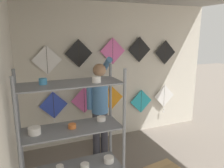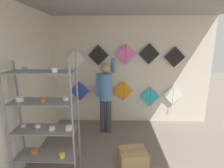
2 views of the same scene
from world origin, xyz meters
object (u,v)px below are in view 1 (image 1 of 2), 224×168
at_px(kite_5, 47,60).
at_px(kite_6, 79,53).
at_px(kite_4, 164,97).
at_px(kite_8, 139,50).
at_px(kite_0, 54,107).
at_px(kite_9, 165,52).
at_px(shopkeeper, 100,102).
at_px(kite_1, 84,100).
at_px(shelf_rack, 73,153).
at_px(kite_3, 141,101).
at_px(kite_7, 113,51).
at_px(kite_2, 111,98).

bearing_deg(kite_5, kite_6, 0.00).
distance_m(kite_4, kite_8, 1.31).
bearing_deg(kite_0, kite_5, 179.07).
bearing_deg(kite_5, kite_9, 0.00).
distance_m(shopkeeper, kite_1, 0.59).
height_order(shopkeeper, kite_4, shopkeeper).
xyz_separation_m(shelf_rack, kite_3, (1.98, 2.13, -0.33)).
bearing_deg(kite_7, kite_5, 180.00).
xyz_separation_m(kite_4, kite_5, (-2.58, 0.00, 0.98)).
bearing_deg(kite_9, kite_5, 180.00).
height_order(shelf_rack, kite_1, shelf_rack).
height_order(shopkeeper, kite_5, kite_5).
relative_size(kite_2, kite_5, 1.00).
height_order(kite_1, kite_2, kite_1).
bearing_deg(shopkeeper, kite_5, 158.08).
relative_size(shopkeeper, kite_1, 3.40).
xyz_separation_m(kite_3, kite_8, (-0.08, 0.00, 1.15)).
bearing_deg(kite_7, kite_3, 0.00).
bearing_deg(kite_8, shopkeeper, -152.80).
xyz_separation_m(kite_6, kite_7, (0.69, 0.00, 0.02)).
relative_size(kite_2, kite_3, 1.00).
relative_size(shopkeeper, kite_0, 2.45).
height_order(shopkeeper, kite_7, kite_7).
bearing_deg(shopkeeper, kite_0, 155.82).
distance_m(kite_3, kite_4, 0.61).
relative_size(kite_4, kite_6, 1.26).
xyz_separation_m(kite_4, kite_9, (-0.04, 0.00, 1.03)).
bearing_deg(kite_8, kite_4, -0.06).
height_order(shopkeeper, kite_9, kite_9).
height_order(kite_0, kite_1, kite_1).
bearing_deg(kite_7, kite_6, 180.00).
height_order(shopkeeper, kite_8, kite_8).
xyz_separation_m(shelf_rack, kite_2, (1.26, 2.13, -0.17)).
distance_m(shopkeeper, kite_9, 1.98).
bearing_deg(kite_5, kite_2, 0.00).
bearing_deg(kite_2, kite_4, -0.03).
xyz_separation_m(kite_2, kite_7, (0.04, 0.00, 0.97)).
xyz_separation_m(kite_1, kite_6, (-0.08, 0.00, 0.93)).
height_order(shopkeeper, kite_3, shopkeeper).
bearing_deg(kite_3, shopkeeper, -154.46).
distance_m(shopkeeper, kite_6, 1.01).
relative_size(kite_0, kite_2, 1.39).
xyz_separation_m(shelf_rack, kite_9, (2.55, 2.13, 0.74)).
bearing_deg(kite_7, kite_0, -179.95).
relative_size(kite_1, kite_3, 1.00).
relative_size(kite_4, kite_5, 1.26).
bearing_deg(kite_4, kite_5, 179.98).
relative_size(kite_1, kite_9, 1.00).
xyz_separation_m(shopkeeper, kite_3, (1.17, 0.56, -0.30)).
distance_m(shelf_rack, kite_8, 2.97).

